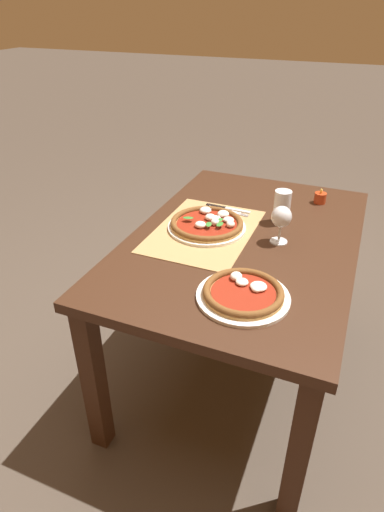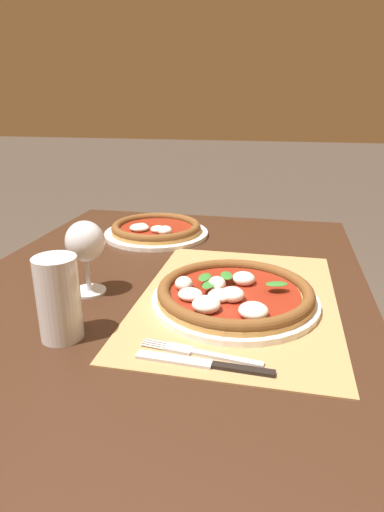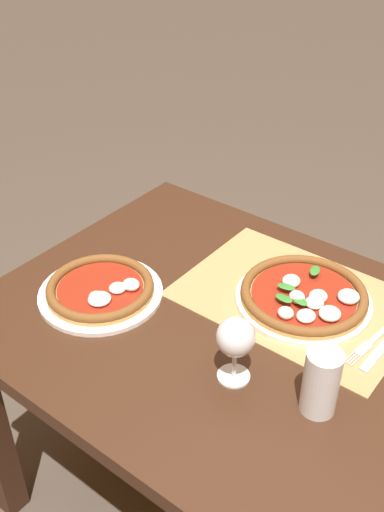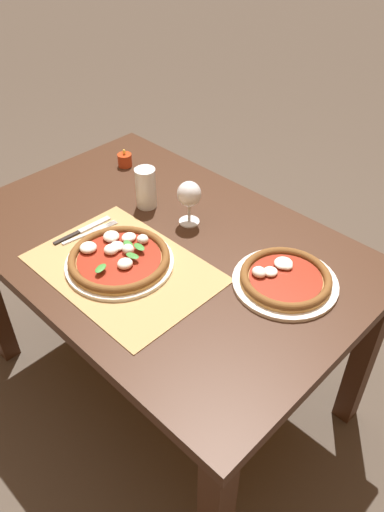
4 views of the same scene
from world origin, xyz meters
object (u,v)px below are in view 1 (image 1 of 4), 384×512
Objects in this scene: pizza_far at (243,293)px; fork at (228,211)px; pint_glass at (282,208)px; votive_candle at (320,198)px; pizza_near at (207,224)px; wine_glass at (281,218)px; knife at (228,208)px.

pizza_far is 1.53× the size of fork.
fork is (-0.60, -0.25, -0.01)m from pizza_far.
pint_glass is 2.01× the size of votive_candle.
votive_candle is (-0.27, 0.37, 0.02)m from fork.
pizza_far is 0.87m from votive_candle.
pizza_near is at bearing -9.22° from fork.
pizza_far is 0.42m from wine_glass.
wine_glass reaches higher than knife.
pizza_near is 0.20m from fork.
pint_glass is 0.31m from votive_candle.
wine_glass is at bearing 91.32° from pizza_near.
pizza_near is 1.07× the size of pizza_far.
wine_glass is at bearing 55.74° from fork.
votive_candle is (-0.24, 0.38, 0.02)m from knife.
pint_glass is 0.67× the size of knife.
pizza_near is at bearing -55.79° from pint_glass.
knife is at bearing -57.88° from votive_candle.
knife is (-0.03, -0.01, 0.00)m from fork.
wine_glass is 0.37m from knife.
fork is at bearing 170.78° from pizza_near.
pizza_near is 1.53× the size of knife.
pint_glass is at bearing -169.55° from wine_glass.
fork is 0.93× the size of knife.
pizza_far is at bearing 22.57° from fork.
fork is 0.03m from knife.
wine_glass reaches higher than pint_glass.
pizza_far is 4.26× the size of votive_candle.
fork is (-0.19, -0.27, -0.10)m from wine_glass.
pizza_far reaches higher than fork.
pint_glass is at bearing 81.82° from knife.
votive_candle is at bearing 122.12° from knife.
fork is at bearing -157.43° from pizza_far.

